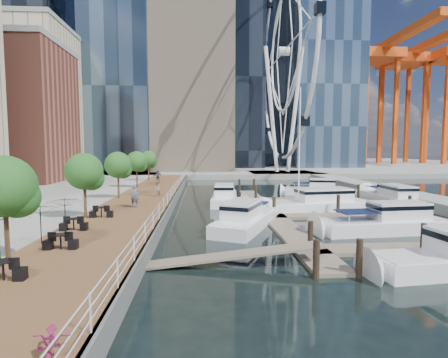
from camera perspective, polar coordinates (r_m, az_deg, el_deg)
name	(u,v)px	position (r m, az deg, el deg)	size (l,w,h in m)	color
ground	(253,244)	(22.10, 4.71, -10.47)	(520.00, 520.00, 0.00)	black
boardwalk	(145,201)	(36.94, -12.79, -3.55)	(6.00, 60.00, 1.00)	brown
seawall	(174,201)	(36.58, -8.14, -3.56)	(0.25, 60.00, 1.00)	#595954
land_far	(210,164)	(123.23, -2.23, 2.41)	(200.00, 114.00, 1.00)	gray
breakwater	(391,193)	(47.45, 25.55, -2.06)	(4.00, 60.00, 1.00)	gray
pier	(282,174)	(75.25, 9.49, 0.76)	(14.00, 12.00, 1.00)	gray
railing	(173,191)	(36.46, -8.32, -1.97)	(0.10, 60.00, 1.05)	white
floating_docks	(323,208)	(33.42, 15.83, -4.52)	(16.00, 34.00, 2.60)	#6D6051
ferris_wheel	(284,52)	(77.70, 9.77, 19.80)	(5.80, 45.60, 47.80)	white
port_cranes	(408,108)	(137.27, 27.87, 10.26)	(40.00, 52.00, 38.00)	#D84C14
street_trees	(118,165)	(36.07, -16.93, 2.20)	(2.60, 42.60, 4.60)	#3F2B1C
cafe_tables	(68,232)	(20.90, -24.14, -7.92)	(2.50, 13.70, 0.74)	black
yacht_foreground	(384,232)	(27.29, 24.60, -7.94)	(2.67, 9.96, 2.15)	white
bicycle	(50,346)	(9.34, -26.49, -23.18)	(0.71, 2.03, 1.07)	#891448
pedestrian_near	(135,196)	(30.23, -14.35, -2.69)	(0.69, 0.45, 1.88)	#51546C
pedestrian_mid	(157,189)	(36.71, -10.89, -1.55)	(0.76, 0.59, 1.57)	gray
pedestrian_far	(158,177)	(50.77, -10.71, 0.39)	(1.10, 0.46, 1.88)	#343641
moored_yachts	(311,211)	(34.28, 14.04, -5.08)	(21.65, 31.59, 11.50)	white
cafe_seating	(33,227)	(19.22, -28.69, -6.82)	(3.75, 8.00, 2.49)	#0E3513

